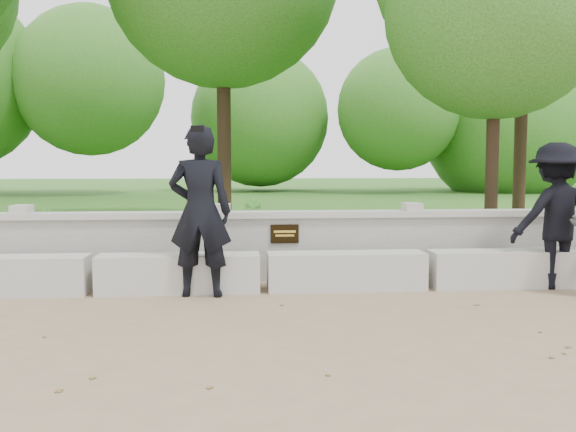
# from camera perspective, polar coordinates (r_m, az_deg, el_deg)

# --- Properties ---
(ground) EXTENTS (80.00, 80.00, 0.00)m
(ground) POSITION_cam_1_polar(r_m,az_deg,el_deg) (5.88, -1.28, -10.33)
(ground) COLOR #917659
(ground) RESTS_ON ground
(lawn) EXTENTS (40.00, 22.00, 0.25)m
(lawn) POSITION_cam_1_polar(r_m,az_deg,el_deg) (19.72, -3.88, 0.71)
(lawn) COLOR #1F5C18
(lawn) RESTS_ON ground
(concrete_bench) EXTENTS (11.90, 0.45, 0.45)m
(concrete_bench) POSITION_cam_1_polar(r_m,az_deg,el_deg) (7.69, -2.19, -5.01)
(concrete_bench) COLOR beige
(concrete_bench) RESTS_ON ground
(parapet_wall) EXTENTS (12.50, 0.35, 0.90)m
(parapet_wall) POSITION_cam_1_polar(r_m,az_deg,el_deg) (8.34, -2.43, -2.57)
(parapet_wall) COLOR #B6B4AC
(parapet_wall) RESTS_ON ground
(man_main) EXTENTS (0.76, 0.68, 1.95)m
(man_main) POSITION_cam_1_polar(r_m,az_deg,el_deg) (7.36, -7.83, 0.42)
(man_main) COLOR black
(man_main) RESTS_ON ground
(visitor_mid) EXTENTS (1.24, 0.84, 1.77)m
(visitor_mid) POSITION_cam_1_polar(r_m,az_deg,el_deg) (8.46, 22.66, 0.04)
(visitor_mid) COLOR black
(visitor_mid) RESTS_ON ground
(shrub_b) EXTENTS (0.48, 0.48, 0.68)m
(shrub_b) POSITION_cam_1_polar(r_m,az_deg,el_deg) (10.51, -3.10, -0.36)
(shrub_b) COLOR #3E7F2B
(shrub_b) RESTS_ON lawn
(shrub_d) EXTENTS (0.42, 0.42, 0.55)m
(shrub_d) POSITION_cam_1_polar(r_m,az_deg,el_deg) (11.24, -20.82, -0.65)
(shrub_d) COLOR #3E7F2B
(shrub_d) RESTS_ON lawn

